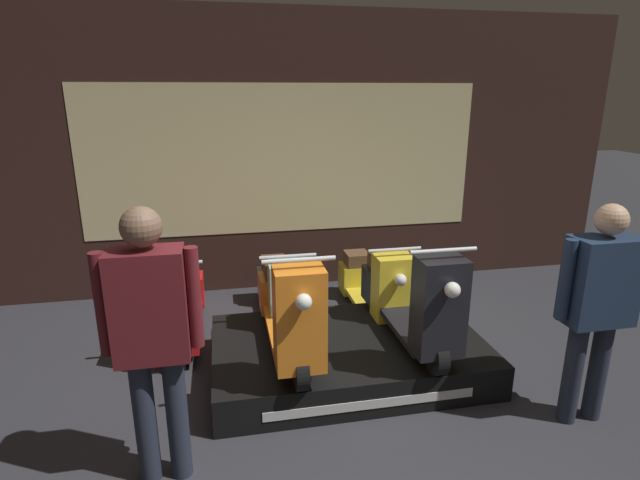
{
  "coord_description": "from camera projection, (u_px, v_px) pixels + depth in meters",
  "views": [
    {
      "loc": [
        -0.74,
        -2.68,
        2.32
      ],
      "look_at": [
        0.1,
        1.49,
        1.04
      ],
      "focal_mm": 28.0,
      "sensor_mm": 36.0,
      "label": 1
    }
  ],
  "objects": [
    {
      "name": "person_left_browsing",
      "position": [
        152.0,
        328.0,
        2.84
      ],
      "size": [
        0.57,
        0.23,
        1.73
      ],
      "color": "#232838",
      "rests_on": "ground_plane"
    },
    {
      "name": "scooter_display_left",
      "position": [
        289.0,
        309.0,
        3.95
      ],
      "size": [
        0.49,
        1.64,
        0.97
      ],
      "color": "black",
      "rests_on": "display_platform"
    },
    {
      "name": "ground_plane",
      "position": [
        349.0,
        453.0,
        3.32
      ],
      "size": [
        30.0,
        30.0,
        0.0
      ],
      "primitive_type": "plane",
      "color": "#2D2D33"
    },
    {
      "name": "person_right_browsing",
      "position": [
        598.0,
        298.0,
        3.41
      ],
      "size": [
        0.62,
        0.26,
        1.61
      ],
      "color": "#232838",
      "rests_on": "ground_plane"
    },
    {
      "name": "scooter_backrow_1",
      "position": [
        282.0,
        296.0,
        4.94
      ],
      "size": [
        0.49,
        1.64,
        0.97
      ],
      "color": "black",
      "rests_on": "ground_plane"
    },
    {
      "name": "shop_wall_back",
      "position": [
        284.0,
        155.0,
        5.78
      ],
      "size": [
        8.25,
        0.09,
        3.2
      ],
      "color": "#331E19",
      "rests_on": "ground_plane"
    },
    {
      "name": "scooter_display_right",
      "position": [
        411.0,
        299.0,
        4.14
      ],
      "size": [
        0.49,
        1.64,
        0.97
      ],
      "color": "black",
      "rests_on": "display_platform"
    },
    {
      "name": "scooter_backrow_2",
      "position": [
        375.0,
        289.0,
        5.12
      ],
      "size": [
        0.49,
        1.64,
        0.97
      ],
      "color": "black",
      "rests_on": "ground_plane"
    },
    {
      "name": "display_platform",
      "position": [
        348.0,
        355.0,
        4.27
      ],
      "size": [
        2.26,
        1.4,
        0.29
      ],
      "color": "black",
      "rests_on": "ground_plane"
    },
    {
      "name": "scooter_backrow_0",
      "position": [
        182.0,
        304.0,
        4.76
      ],
      "size": [
        0.49,
        1.64,
        0.97
      ],
      "color": "black",
      "rests_on": "ground_plane"
    }
  ]
}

